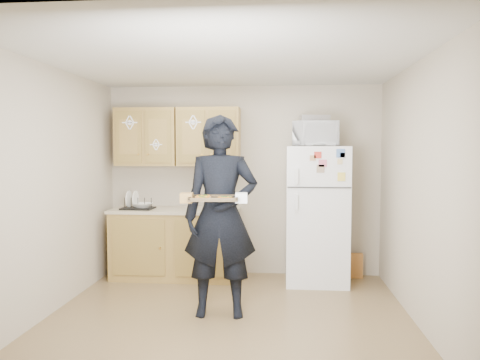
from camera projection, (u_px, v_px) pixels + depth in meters
The scene contains 22 objects.
floor at pixel (228, 321), 4.54m from camera, with size 3.60×3.60×0.00m, color brown.
ceiling at pixel (227, 60), 4.37m from camera, with size 3.60×3.60×0.00m, color silver.
wall_back at pixel (243, 180), 6.24m from camera, with size 3.60×0.04×2.50m, color #B3A691.
wall_front at pixel (190, 221), 2.67m from camera, with size 3.60×0.04×2.50m, color #B3A691.
wall_left at pixel (47, 191), 4.62m from camera, with size 0.04×3.60×2.50m, color #B3A691.
wall_right at pixel (422, 194), 4.29m from camera, with size 0.04×3.60×2.50m, color #B3A691.
refrigerator at pixel (317, 215), 5.82m from camera, with size 0.75×0.70×1.70m, color white.
base_cabinet at pixel (176, 245), 6.06m from camera, with size 1.60×0.60×0.86m, color olive.
countertop at pixel (175, 210), 6.03m from camera, with size 1.64×0.64×0.04m, color beige.
upper_cab_left at pixel (147, 137), 6.14m from camera, with size 0.80×0.33×0.75m, color olive.
upper_cab_right at pixel (209, 137), 6.06m from camera, with size 0.80×0.33×0.75m, color olive.
cereal_box at pixel (355, 266), 6.05m from camera, with size 0.20×0.07×0.32m, color gold.
person at pixel (221, 216), 4.65m from camera, with size 0.73×0.48×2.00m, color black.
baking_tray at pixel (214, 199), 4.34m from camera, with size 0.45×0.33×0.04m, color black.
pizza_front_left at pixel (202, 198), 4.26m from camera, with size 0.15×0.15×0.02m, color orange.
pizza_front_right at pixel (225, 198), 4.26m from camera, with size 0.15×0.15×0.02m, color orange.
pizza_back_left at pixel (203, 196), 4.41m from camera, with size 0.15×0.15×0.02m, color orange.
microwave at pixel (315, 134), 5.71m from camera, with size 0.55×0.37×0.31m, color white.
foil_pan at pixel (314, 118), 5.72m from camera, with size 0.35×0.24×0.07m, color #BBBAC2.
dish_rack at pixel (138, 203), 5.99m from camera, with size 0.39×0.30×0.16m, color black.
bowl at pixel (143, 205), 5.98m from camera, with size 0.24×0.24×0.06m, color silver.
soap_bottle at pixel (228, 203), 5.81m from camera, with size 0.09×0.09×0.20m, color white.
Camera 1 is at (0.52, -4.41, 1.66)m, focal length 35.00 mm.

